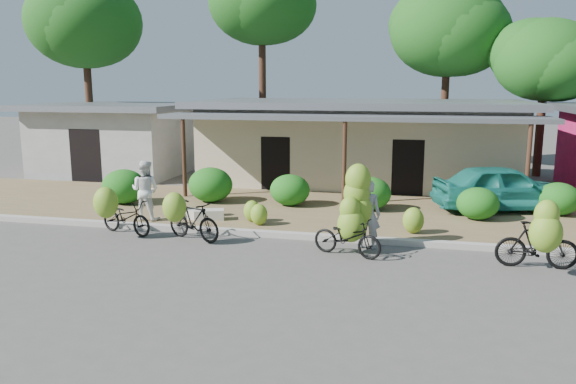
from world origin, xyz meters
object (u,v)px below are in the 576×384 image
bike_far_left (122,214)px  teal_van (503,188)px  bystander (145,190)px  sack_near (209,215)px  tree_far_center (259,0)px  sack_far (193,214)px  tree_near_right (540,58)px  tree_back_left (82,20)px  bike_center (352,219)px  vendor (368,214)px  tree_center_right (444,28)px  bike_left (190,218)px  bike_right (540,239)px

bike_far_left → teal_van: (10.28, 4.93, 0.26)m
bystander → sack_near: bearing=-165.6°
tree_far_center → sack_near: tree_far_center is taller
bike_far_left → sack_far: (1.32, 1.74, -0.32)m
tree_far_center → teal_van: tree_far_center is taller
tree_far_center → tree_near_right: (13.00, -1.50, -3.00)m
tree_back_left → sack_far: bearing=-46.3°
sack_near → bystander: size_ratio=0.49×
bike_center → bystander: bearing=93.4°
bike_far_left → vendor: vendor is taller
vendor → sack_near: bearing=-12.9°
tree_center_right → bike_far_left: (-8.65, -15.34, -6.03)m
tree_center_right → bike_center: bearing=-99.0°
tree_back_left → tree_far_center: tree_far_center is taller
tree_back_left → sack_near: size_ratio=10.74×
tree_back_left → tree_center_right: (17.00, 3.50, -0.42)m
tree_far_center → bike_far_left: (0.35, -14.84, -7.54)m
tree_center_right → vendor: tree_center_right is taller
sack_near → sack_far: size_ratio=1.13×
bike_center → teal_van: 6.58m
tree_center_right → vendor: (-2.13, -15.11, -5.75)m
bike_far_left → bike_center: bearing=-72.9°
teal_van → bike_center: bearing=123.8°
tree_center_right → teal_van: tree_center_right is taller
tree_near_right → vendor: bearing=-115.1°
tree_back_left → tree_near_right: tree_back_left is taller
bike_left → teal_van: (8.27, 5.08, 0.22)m
tree_far_center → tree_center_right: bearing=3.2°
tree_near_right → sack_near: (-10.83, -11.64, -4.86)m
tree_far_center → bike_center: 17.97m
sack_far → tree_near_right: bearing=45.7°
sack_far → teal_van: teal_van is taller
tree_near_right → bystander: 17.91m
bike_left → bike_right: bike_right is taller
tree_center_right → sack_far: 16.71m
bike_left → teal_van: 9.71m
bystander → bike_far_left: bearing=91.2°
tree_far_center → tree_back_left: bearing=-159.4°
tree_far_center → sack_near: (2.17, -13.14, -7.85)m
bike_left → bystander: size_ratio=1.03×
vendor → bike_center: bearing=59.0°
bystander → teal_van: 10.87m
tree_near_right → bike_left: bearing=-128.3°
bike_far_left → sack_near: bike_far_left is taller
tree_near_right → teal_van: tree_near_right is taller
teal_van → bike_right: bearing=162.3°
tree_far_center → bike_center: bearing=-66.5°
bike_right → sack_near: bearing=73.1°
tree_near_right → sack_far: (-11.34, -11.60, -4.87)m
sack_far → teal_van: size_ratio=0.18×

